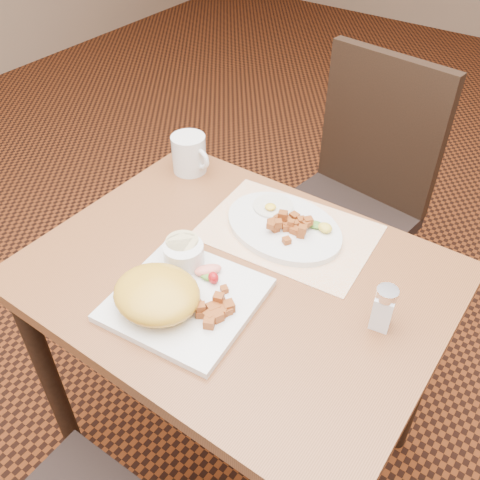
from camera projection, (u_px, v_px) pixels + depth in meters
name	position (u px, v px, depth m)	size (l,w,h in m)	color
ground	(237.00, 444.00, 1.67)	(8.00, 8.00, 0.00)	black
table	(236.00, 305.00, 1.25)	(0.90, 0.70, 0.75)	brown
chair_far	(354.00, 191.00, 1.78)	(0.47, 0.48, 0.97)	black
placemat	(288.00, 232.00, 1.29)	(0.40, 0.28, 0.00)	white
plate_square	(186.00, 300.00, 1.11)	(0.28, 0.28, 0.02)	silver
plate_oval	(284.00, 227.00, 1.29)	(0.30, 0.23, 0.02)	silver
hollandaise_mound	(156.00, 294.00, 1.07)	(0.19, 0.16, 0.07)	gold
ramekin	(184.00, 253.00, 1.17)	(0.09, 0.09, 0.05)	silver
garnish_sq	(209.00, 273.00, 1.14)	(0.07, 0.07, 0.03)	#387223
fried_egg	(273.00, 206.00, 1.33)	(0.10, 0.10, 0.02)	white
garnish_ov	(321.00, 226.00, 1.26)	(0.07, 0.04, 0.02)	#387223
salt_shaker	(384.00, 307.00, 1.03)	(0.05, 0.05, 0.10)	white
coffee_mug	(190.00, 154.00, 1.46)	(0.12, 0.09, 0.11)	silver
home_fries_sq	(215.00, 309.00, 1.06)	(0.08, 0.12, 0.03)	#A44F1A
home_fries_ov	(289.00, 224.00, 1.26)	(0.10, 0.11, 0.03)	#A44F1A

